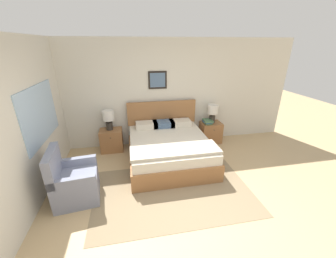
# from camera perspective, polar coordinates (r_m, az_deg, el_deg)

# --- Properties ---
(ground_plane) EXTENTS (16.00, 16.00, 0.00)m
(ground_plane) POSITION_cam_1_polar(r_m,az_deg,el_deg) (3.43, 5.29, -23.28)
(ground_plane) COLOR tan
(wall_back) EXTENTS (6.96, 0.09, 2.60)m
(wall_back) POSITION_cam_1_polar(r_m,az_deg,el_deg) (5.19, -2.53, 9.71)
(wall_back) COLOR beige
(wall_back) RESTS_ON ground_plane
(wall_left) EXTENTS (0.08, 5.10, 2.60)m
(wall_left) POSITION_cam_1_polar(r_m,az_deg,el_deg) (4.12, -32.78, 2.63)
(wall_left) COLOR beige
(wall_left) RESTS_ON ground_plane
(area_rug_main) EXTENTS (2.76, 1.75, 0.01)m
(area_rug_main) POSITION_cam_1_polar(r_m,az_deg,el_deg) (3.86, 1.47, -16.87)
(area_rug_main) COLOR #897556
(area_rug_main) RESTS_ON ground_plane
(bed) EXTENTS (1.73, 1.94, 1.14)m
(bed) POSITION_cam_1_polar(r_m,az_deg,el_deg) (4.59, 0.22, -5.26)
(bed) COLOR #936038
(bed) RESTS_ON ground_plane
(armchair) EXTENTS (0.76, 0.79, 0.93)m
(armchair) POSITION_cam_1_polar(r_m,az_deg,el_deg) (3.88, -24.69, -13.24)
(armchair) COLOR gray
(armchair) RESTS_ON ground_plane
(nightstand_near_window) EXTENTS (0.53, 0.43, 0.54)m
(nightstand_near_window) POSITION_cam_1_polar(r_m,az_deg,el_deg) (5.23, -15.35, -2.98)
(nightstand_near_window) COLOR #936038
(nightstand_near_window) RESTS_ON ground_plane
(nightstand_by_door) EXTENTS (0.53, 0.43, 0.54)m
(nightstand_by_door) POSITION_cam_1_polar(r_m,az_deg,el_deg) (5.60, 11.70, -0.88)
(nightstand_by_door) COLOR #936038
(nightstand_by_door) RESTS_ON ground_plane
(table_lamp_near_window) EXTENTS (0.27, 0.27, 0.48)m
(table_lamp_near_window) POSITION_cam_1_polar(r_m,az_deg,el_deg) (5.05, -16.19, 3.06)
(table_lamp_near_window) COLOR #2D2823
(table_lamp_near_window) RESTS_ON nightstand_near_window
(table_lamp_by_door) EXTENTS (0.27, 0.27, 0.48)m
(table_lamp_by_door) POSITION_cam_1_polar(r_m,az_deg,el_deg) (5.44, 12.25, 4.84)
(table_lamp_by_door) COLOR #2D2823
(table_lamp_by_door) RESTS_ON nightstand_by_door
(book_thick_bottom) EXTENTS (0.18, 0.23, 0.04)m
(book_thick_bottom) POSITION_cam_1_polar(r_m,az_deg,el_deg) (5.42, 10.94, 1.66)
(book_thick_bottom) COLOR #4C7551
(book_thick_bottom) RESTS_ON nightstand_by_door
(book_hardcover_middle) EXTENTS (0.24, 0.26, 0.03)m
(book_hardcover_middle) POSITION_cam_1_polar(r_m,az_deg,el_deg) (5.41, 10.96, 1.98)
(book_hardcover_middle) COLOR #335693
(book_hardcover_middle) RESTS_ON book_thick_bottom
(book_novel_upper) EXTENTS (0.22, 0.28, 0.04)m
(book_novel_upper) POSITION_cam_1_polar(r_m,az_deg,el_deg) (5.40, 10.99, 2.30)
(book_novel_upper) COLOR #4C7551
(book_novel_upper) RESTS_ON book_hardcover_middle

